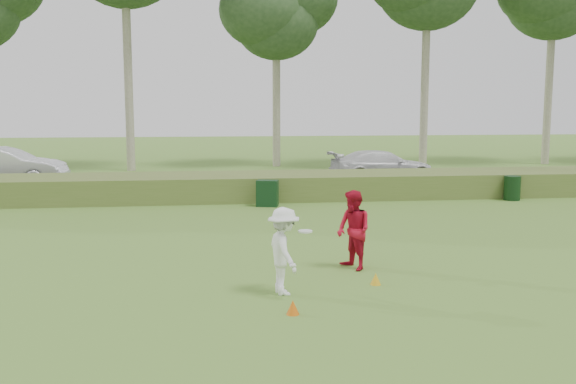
{
  "coord_description": "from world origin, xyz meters",
  "views": [
    {
      "loc": [
        -2.07,
        -11.95,
        3.49
      ],
      "look_at": [
        0.0,
        4.0,
        1.3
      ],
      "focal_mm": 40.0,
      "sensor_mm": 36.0,
      "label": 1
    }
  ],
  "objects": [
    {
      "name": "park_road",
      "position": [
        0.0,
        17.0,
        0.03
      ],
      "size": [
        80.0,
        6.0,
        0.06
      ],
      "primitive_type": "cube",
      "color": "#2D2D2D",
      "rests_on": "ground"
    },
    {
      "name": "reed_strip",
      "position": [
        0.0,
        12.0,
        0.45
      ],
      "size": [
        80.0,
        3.0,
        0.9
      ],
      "primitive_type": "cube",
      "color": "#4D6528",
      "rests_on": "ground"
    },
    {
      "name": "car_mid",
      "position": [
        -10.49,
        16.34,
        0.89
      ],
      "size": [
        5.1,
        1.99,
        1.65
      ],
      "primitive_type": "imported",
      "rotation": [
        0.0,
        0.0,
        1.52
      ],
      "color": "white",
      "rests_on": "park_road"
    },
    {
      "name": "trash_bin",
      "position": [
        9.15,
        10.21,
        0.45
      ],
      "size": [
        0.62,
        0.62,
        0.9
      ],
      "primitive_type": "cylinder",
      "rotation": [
        0.0,
        0.0,
        0.03
      ],
      "color": "black",
      "rests_on": "ground"
    },
    {
      "name": "cone_yellow",
      "position": [
        1.2,
        -0.09,
        0.12
      ],
      "size": [
        0.21,
        0.21,
        0.23
      ],
      "primitive_type": "cone",
      "color": "gold",
      "rests_on": "ground"
    },
    {
      "name": "utility_cabinet",
      "position": [
        0.05,
        9.92,
        0.45
      ],
      "size": [
        0.82,
        0.63,
        0.91
      ],
      "primitive_type": "cube",
      "rotation": [
        0.0,
        0.0,
        -0.28
      ],
      "color": "black",
      "rests_on": "ground"
    },
    {
      "name": "player_white",
      "position": [
        -0.66,
        -0.47,
        0.81
      ],
      "size": [
        0.93,
        1.15,
        1.63
      ],
      "rotation": [
        0.0,
        0.0,
        1.76
      ],
      "color": "white",
      "rests_on": "ground"
    },
    {
      "name": "car_right",
      "position": [
        5.88,
        16.12,
        0.76
      ],
      "size": [
        4.94,
        2.35,
        1.39
      ],
      "primitive_type": "imported",
      "rotation": [
        0.0,
        0.0,
        1.66
      ],
      "color": "silver",
      "rests_on": "park_road"
    },
    {
      "name": "player_red",
      "position": [
        1.03,
        1.13,
        0.85
      ],
      "size": [
        0.91,
        1.01,
        1.7
      ],
      "primitive_type": "imported",
      "rotation": [
        0.0,
        0.0,
        -1.18
      ],
      "color": "#B40F26",
      "rests_on": "ground"
    },
    {
      "name": "cone_orange",
      "position": [
        -0.65,
        -1.66,
        0.12
      ],
      "size": [
        0.22,
        0.22,
        0.24
      ],
      "primitive_type": "cone",
      "color": "#D85F0B",
      "rests_on": "ground"
    },
    {
      "name": "tree_4",
      "position": [
        2.0,
        24.5,
        8.59
      ],
      "size": [
        6.24,
        6.24,
        11.5
      ],
      "color": "gray",
      "rests_on": "ground"
    },
    {
      "name": "ground",
      "position": [
        0.0,
        0.0,
        0.0
      ],
      "size": [
        120.0,
        120.0,
        0.0
      ],
      "primitive_type": "plane",
      "color": "#457426",
      "rests_on": "ground"
    }
  ]
}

